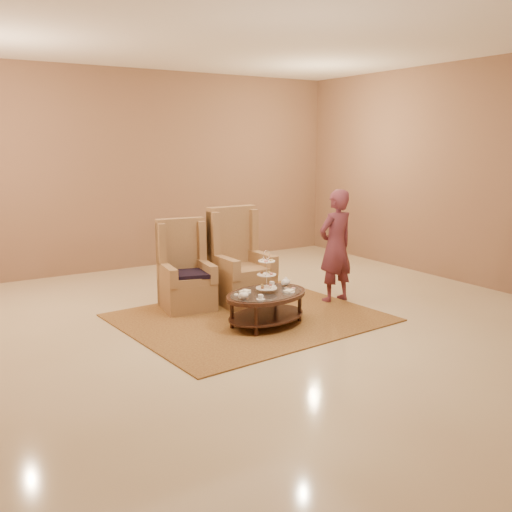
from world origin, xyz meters
TOP-DOWN VIEW (x-y plane):
  - ground at (0.00, 0.00)m, footprint 8.00×8.00m
  - ceiling at (0.00, 0.00)m, footprint 8.00×8.00m
  - wall_back at (0.00, 4.00)m, footprint 8.00×0.04m
  - wall_right at (4.00, 0.00)m, footprint 0.04×8.00m
  - rug at (0.04, 0.27)m, footprint 3.31×2.84m
  - tea_table at (0.06, -0.11)m, footprint 1.30×1.04m
  - armchair_left at (-0.46, 1.14)m, footprint 0.74×0.76m
  - armchair_right at (0.32, 1.01)m, footprint 0.73×0.75m
  - person at (1.50, 0.32)m, footprint 0.61×0.43m

SIDE VIEW (x-z plane):
  - ground at x=0.00m, z-range 0.00..0.00m
  - ceiling at x=0.00m, z-range -0.01..0.01m
  - rug at x=0.04m, z-range 0.00..0.02m
  - tea_table at x=0.06m, z-range -0.13..0.83m
  - armchair_left at x=-0.46m, z-range -0.20..1.02m
  - armchair_right at x=0.32m, z-range -0.22..1.13m
  - person at x=1.50m, z-range 0.00..1.60m
  - wall_back at x=0.00m, z-range 0.00..3.50m
  - wall_right at x=4.00m, z-range 0.00..3.50m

